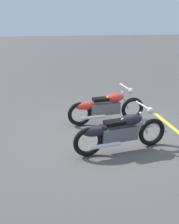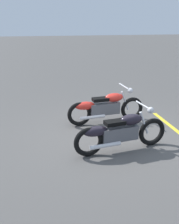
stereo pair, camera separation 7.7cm
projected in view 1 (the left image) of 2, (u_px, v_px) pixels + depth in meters
name	position (u px, v px, depth m)	size (l,w,h in m)	color
ground_plane	(112.00, 135.00, 7.12)	(60.00, 60.00, 0.00)	#514F4C
motorcycle_bright_foreground	(105.00, 107.00, 7.73)	(2.22, 0.69, 1.04)	black
motorcycle_dark_foreground	(119.00, 132.00, 6.16)	(2.21, 0.75, 1.04)	black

